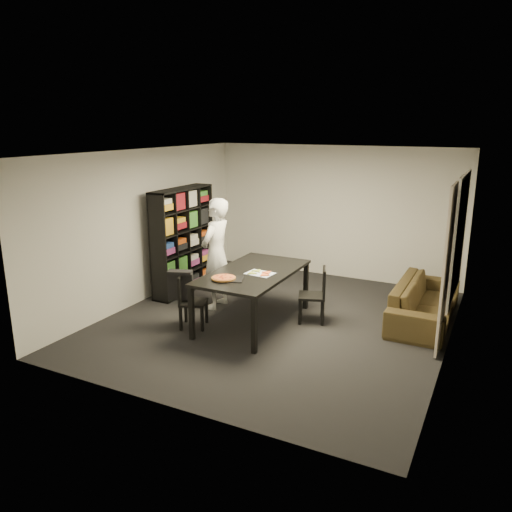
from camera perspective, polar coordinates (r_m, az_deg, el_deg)
The scene contains 16 objects.
room at distance 7.50m, azimuth 2.49°, elevation 1.77°, with size 5.01×5.51×2.61m.
window_pane at distance 7.43m, azimuth 22.27°, elevation 2.12°, with size 0.02×1.40×1.60m, color black.
window_frame at distance 7.43m, azimuth 22.23°, elevation 2.12°, with size 0.03×1.52×1.72m, color white.
curtain_left at distance 7.02m, azimuth 20.92°, elevation -1.42°, with size 0.03×0.70×2.25m, color beige.
curtain_right at distance 8.02m, azimuth 21.76°, elevation 0.47°, with size 0.03×0.70×2.25m, color beige.
bookshelf at distance 9.14m, azimuth -8.36°, elevation 1.77°, with size 0.35×1.50×1.90m, color black.
dining_table at distance 7.59m, azimuth -0.34°, elevation -2.30°, with size 1.11×2.00×0.83m.
chair_left at distance 7.60m, azimuth -7.76°, elevation -4.71°, with size 0.49×0.49×0.82m.
chair_right at distance 7.79m, azimuth 7.02°, elevation -4.01°, with size 0.52×0.52×0.87m.
draped_jacket at distance 7.56m, azimuth -8.64°, elevation -3.18°, with size 0.39×0.28×0.45m.
person at distance 8.25m, azimuth -4.59°, elevation 0.27°, with size 0.67×0.44×1.85m, color silver.
baking_tray at distance 7.19m, azimuth -3.05°, elevation -2.62°, with size 0.40×0.32×0.01m, color black.
pepperoni_pizza at distance 7.17m, azimuth -3.72°, elevation -2.51°, with size 0.35×0.35×0.03m.
kitchen_towel at distance 7.44m, azimuth 0.46°, elevation -2.02°, with size 0.40×0.30×0.01m, color white.
pizza_slices at distance 7.44m, azimuth 0.46°, elevation -1.93°, with size 0.37×0.31×0.01m, color gold, non-canonical shape.
sofa at distance 8.26m, azimuth 18.71°, elevation -4.94°, with size 2.11×0.83×0.62m, color #393317.
Camera 1 is at (3.00, -6.66, 3.01)m, focal length 35.00 mm.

